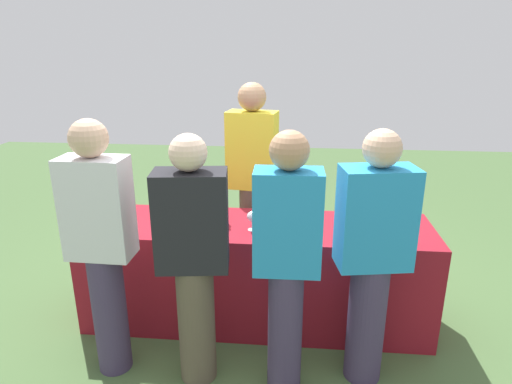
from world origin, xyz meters
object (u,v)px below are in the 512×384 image
at_px(guest_1, 193,257).
at_px(guest_3, 372,254).
at_px(wine_glass_0, 252,217).
at_px(guest_2, 287,258).
at_px(wine_bottle_0, 185,203).
at_px(wine_glass_2, 287,216).
at_px(wine_bottle_1, 218,206).
at_px(guest_0, 101,243).
at_px(wine_bottle_2, 292,209).
at_px(server_pouring, 252,177).
at_px(wine_glass_1, 270,218).
at_px(wine_glass_3, 311,219).
at_px(wine_bottle_3, 356,209).
at_px(wine_glass_4, 389,226).

xyz_separation_m(guest_1, guest_3, (1.04, 0.10, 0.01)).
height_order(wine_glass_0, guest_2, guest_2).
xyz_separation_m(wine_bottle_0, wine_glass_0, (0.53, -0.20, -0.01)).
relative_size(wine_glass_2, guest_2, 0.09).
xyz_separation_m(wine_glass_2, guest_3, (0.51, -0.49, -0.03)).
bearing_deg(wine_bottle_1, guest_0, -130.50).
xyz_separation_m(wine_bottle_1, wine_bottle_2, (0.54, 0.00, -0.00)).
bearing_deg(server_pouring, wine_bottle_2, 129.30).
bearing_deg(wine_glass_1, wine_bottle_1, 157.46).
bearing_deg(wine_glass_2, server_pouring, 113.75).
distance_m(server_pouring, guest_0, 1.49).
bearing_deg(guest_2, wine_glass_3, 74.55).
bearing_deg(guest_1, wine_bottle_0, 100.48).
bearing_deg(wine_glass_1, guest_0, -151.75).
bearing_deg(wine_glass_2, wine_glass_1, -164.45).
height_order(wine_bottle_1, wine_bottle_3, wine_bottle_3).
relative_size(wine_bottle_1, wine_glass_1, 2.26).
height_order(server_pouring, guest_1, server_pouring).
bearing_deg(wine_glass_0, wine_glass_4, -4.71).
xyz_separation_m(server_pouring, guest_1, (-0.22, -1.30, -0.10)).
distance_m(wine_bottle_3, server_pouring, 0.98).
distance_m(wine_bottle_0, wine_bottle_1, 0.27).
bearing_deg(wine_bottle_2, wine_glass_4, -20.13).
height_order(wine_bottle_1, guest_2, guest_2).
distance_m(wine_bottle_3, guest_2, 0.91).
bearing_deg(wine_bottle_2, guest_2, -91.26).
bearing_deg(wine_bottle_0, guest_3, -27.40).
xyz_separation_m(wine_glass_4, guest_3, (-0.16, -0.38, -0.02)).
xyz_separation_m(wine_glass_1, wine_glass_2, (0.12, 0.03, 0.01)).
bearing_deg(wine_glass_4, wine_glass_3, 172.44).
bearing_deg(wine_glass_0, wine_bottle_1, 149.38).
height_order(wine_glass_1, guest_1, guest_1).
distance_m(wine_bottle_2, wine_glass_0, 0.32).
height_order(wine_bottle_2, wine_glass_4, wine_bottle_2).
relative_size(wine_bottle_1, guest_2, 0.19).
bearing_deg(wine_glass_4, server_pouring, 140.48).
height_order(wine_bottle_3, wine_glass_3, wine_bottle_3).
relative_size(wine_glass_1, guest_0, 0.08).
relative_size(wine_glass_2, wine_glass_4, 1.04).
xyz_separation_m(wine_bottle_1, guest_2, (0.52, -0.74, -0.02)).
bearing_deg(guest_1, wine_glass_4, 14.91).
relative_size(wine_bottle_2, wine_glass_1, 2.21).
bearing_deg(guest_2, guest_3, 12.81).
xyz_separation_m(wine_glass_3, wine_glass_4, (0.51, -0.07, 0.00)).
height_order(guest_2, guest_3, guest_2).
relative_size(wine_glass_4, guest_0, 0.08).
bearing_deg(wine_bottle_0, wine_bottle_2, -3.14).
bearing_deg(guest_2, wine_glass_4, 36.48).
relative_size(wine_bottle_1, guest_3, 0.19).
relative_size(wine_bottle_2, guest_3, 0.19).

